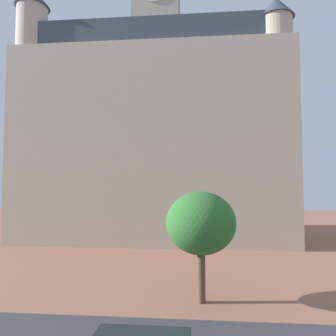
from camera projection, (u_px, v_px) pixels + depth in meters
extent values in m
plane|color=#93604C|center=(166.00, 334.00, 10.96)|extent=(120.00, 120.00, 0.00)
cube|color=#B2A893|center=(157.00, 152.00, 34.09)|extent=(25.45, 14.89, 17.86)
cube|color=#38424C|center=(158.00, 60.00, 34.71)|extent=(23.42, 13.69, 2.40)
cube|color=#B2A893|center=(157.00, 100.00, 34.44)|extent=(4.89, 4.89, 29.08)
cylinder|color=#B2A893|center=(29.00, 123.00, 29.35)|extent=(2.80, 2.80, 22.12)
cylinder|color=#B2A893|center=(278.00, 131.00, 27.21)|extent=(2.80, 2.80, 19.89)
cone|color=#38424C|center=(275.00, 8.00, 27.88)|extent=(3.20, 3.20, 2.00)
cylinder|color=brown|center=(201.00, 277.00, 14.00)|extent=(0.37, 0.37, 2.24)
ellipsoid|color=#2D6B2D|center=(201.00, 223.00, 14.14)|extent=(3.12, 3.12, 2.81)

